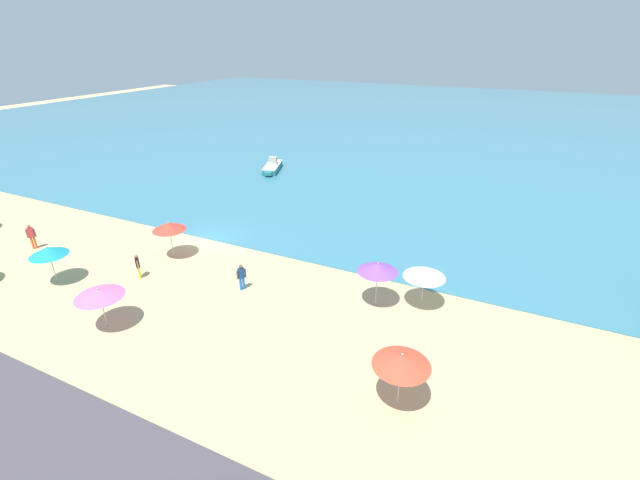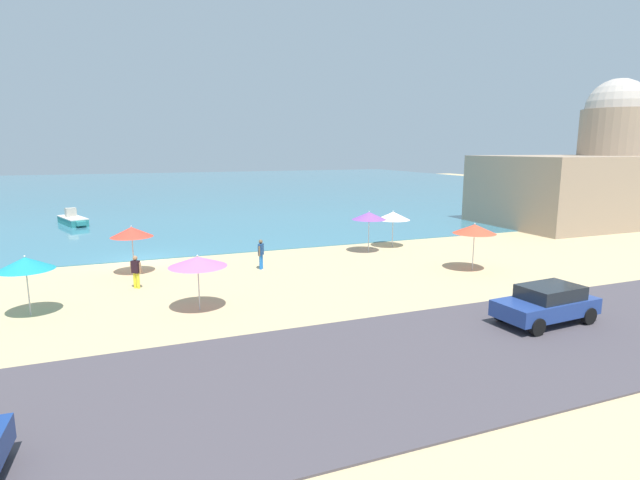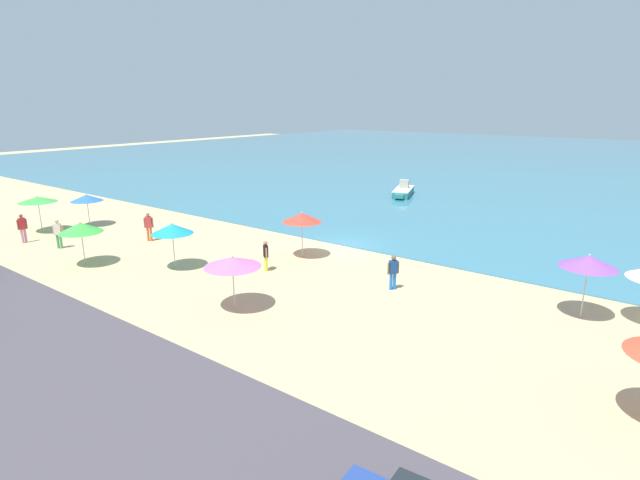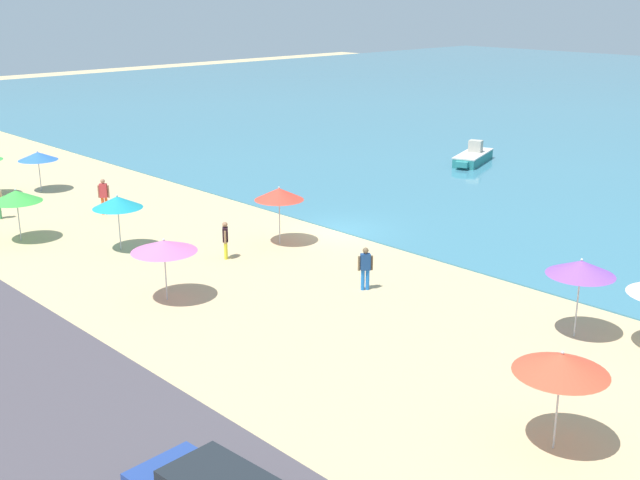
{
  "view_description": "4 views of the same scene",
  "coord_description": "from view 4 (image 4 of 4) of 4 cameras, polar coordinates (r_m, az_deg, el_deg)",
  "views": [
    {
      "loc": [
        19.08,
        -21.8,
        13.4
      ],
      "look_at": [
        8.67,
        0.23,
        1.67
      ],
      "focal_mm": 24.0,
      "sensor_mm": 36.0,
      "label": 1
    },
    {
      "loc": [
        -0.92,
        -30.37,
        6.49
      ],
      "look_at": [
        9.83,
        -3.48,
        1.16
      ],
      "focal_mm": 28.0,
      "sensor_mm": 36.0,
      "label": 2
    },
    {
      "loc": [
        16.23,
        -23.66,
        8.27
      ],
      "look_at": [
        1.69,
        -4.45,
        1.62
      ],
      "focal_mm": 28.0,
      "sensor_mm": 36.0,
      "label": 3
    },
    {
      "loc": [
        24.97,
        -24.87,
        10.59
      ],
      "look_at": [
        4.29,
        -5.28,
        1.71
      ],
      "focal_mm": 45.0,
      "sensor_mm": 36.0,
      "label": 4
    }
  ],
  "objects": [
    {
      "name": "ground_plane",
      "position": [
        36.8,
        1.39,
        0.58
      ],
      "size": [
        160.0,
        160.0,
        0.0
      ],
      "primitive_type": "plane",
      "color": "tan"
    },
    {
      "name": "beach_umbrella_0",
      "position": [
        28.64,
        -11.04,
        -0.42
      ],
      "size": [
        2.35,
        2.35,
        2.3
      ],
      "color": "#B2B2B7",
      "rests_on": "ground_plane"
    },
    {
      "name": "beach_umbrella_1",
      "position": [
        34.53,
        -2.93,
        3.29
      ],
      "size": [
        2.14,
        2.14,
        2.57
      ],
      "color": "#B2B2B7",
      "rests_on": "ground_plane"
    },
    {
      "name": "beach_umbrella_2",
      "position": [
        37.42,
        -20.8,
        2.94
      ],
      "size": [
        2.2,
        2.2,
        2.35
      ],
      "color": "#B2B2B7",
      "rests_on": "ground_plane"
    },
    {
      "name": "beach_umbrella_3",
      "position": [
        34.73,
        -14.21,
        2.62
      ],
      "size": [
        2.11,
        2.11,
        2.42
      ],
      "color": "#B2B2B7",
      "rests_on": "ground_plane"
    },
    {
      "name": "beach_umbrella_6",
      "position": [
        19.78,
        16.79,
        -8.39
      ],
      "size": [
        2.27,
        2.27,
        2.58
      ],
      "color": "#B2B2B7",
      "rests_on": "ground_plane"
    },
    {
      "name": "beach_umbrella_7",
      "position": [
        46.59,
        -19.43,
        5.65
      ],
      "size": [
        2.13,
        2.13,
        2.25
      ],
      "color": "#B2B2B7",
      "rests_on": "ground_plane"
    },
    {
      "name": "beach_umbrella_8",
      "position": [
        26.28,
        18.07,
        -1.89
      ],
      "size": [
        2.15,
        2.15,
        2.64
      ],
      "color": "#B2B2B7",
      "rests_on": "ground_plane"
    },
    {
      "name": "bather_1",
      "position": [
        33.1,
        -6.74,
        0.13
      ],
      "size": [
        0.47,
        0.4,
        1.57
      ],
      "color": "yellow",
      "rests_on": "ground_plane"
    },
    {
      "name": "bather_3",
      "position": [
        29.47,
        3.24,
        -1.88
      ],
      "size": [
        0.39,
        0.48,
        1.64
      ],
      "color": "blue",
      "rests_on": "ground_plane"
    },
    {
      "name": "bather_4",
      "position": [
        40.84,
        -15.13,
        3.14
      ],
      "size": [
        0.41,
        0.45,
        1.8
      ],
      "color": "#E25B26",
      "rests_on": "ground_plane"
    },
    {
      "name": "skiff_nearshore",
      "position": [
        52.34,
        10.83,
        5.82
      ],
      "size": [
        2.79,
        4.81,
        1.39
      ],
      "color": "teal",
      "rests_on": "sea"
    }
  ]
}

